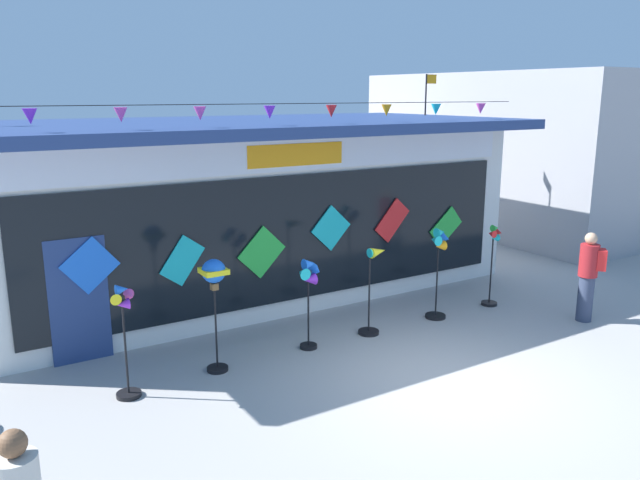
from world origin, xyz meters
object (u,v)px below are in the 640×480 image
Objects in this scene: wind_spinner_left at (214,282)px; wind_spinner_far_right at (493,257)px; wind_spinner_center_right at (374,285)px; wind_spinner_right at (439,260)px; kite_shop_building at (241,204)px; wind_spinner_far_left at (125,330)px; wind_spinner_center_left at (309,284)px; person_mid_plaza at (589,275)px.

wind_spinner_left is 1.07× the size of wind_spinner_far_right.
wind_spinner_right is at bearing -1.46° from wind_spinner_center_right.
kite_shop_building reaches higher than wind_spinner_left.
wind_spinner_center_right is at bearing 2.16° from wind_spinner_far_left.
kite_shop_building is at bearing 81.11° from wind_spinner_center_left.
wind_spinner_center_right is at bearing 178.54° from wind_spinner_right.
wind_spinner_center_right is (1.32, 0.02, -0.24)m from wind_spinner_center_left.
wind_spinner_center_right is 2.88m from wind_spinner_far_right.
wind_spinner_center_left is (-0.60, -3.84, -0.70)m from kite_shop_building.
wind_spinner_left is (1.39, 0.16, 0.41)m from wind_spinner_far_left.
wind_spinner_far_right is 0.98× the size of person_mid_plaza.
wind_spinner_right is 1.04× the size of person_mid_plaza.
wind_spinner_center_left is at bearing 179.68° from wind_spinner_right.
kite_shop_building is 6.36× the size of wind_spinner_left.
wind_spinner_left reaches higher than wind_spinner_center_right.
wind_spinner_right is at bearing -77.92° from person_mid_plaza.
person_mid_plaza is at bearing -17.38° from wind_spinner_center_left.
kite_shop_building is 6.78× the size of wind_spinner_far_right.
kite_shop_building reaches higher than person_mid_plaza.
wind_spinner_far_left is 1.06× the size of wind_spinner_center_left.
wind_spinner_right is at bearing -0.39° from wind_spinner_left.
wind_spinner_far_left is (-3.62, -3.98, -0.83)m from kite_shop_building.
kite_shop_building is 6.40× the size of wind_spinner_right.
kite_shop_building is 7.18× the size of wind_spinner_center_right.
wind_spinner_far_right is (5.84, -0.04, -0.41)m from wind_spinner_left.
kite_shop_building reaches higher than wind_spinner_far_left.
wind_spinner_far_left is at bearing -53.30° from person_mid_plaza.
wind_spinner_right is at bearing -60.40° from kite_shop_building.
person_mid_plaza is at bearing -23.27° from wind_spinner_center_right.
kite_shop_building reaches higher than wind_spinner_center_right.
wind_spinner_center_right is 1.49m from wind_spinner_right.
kite_shop_building reaches higher than wind_spinner_far_right.
wind_spinner_right reaches higher than person_mid_plaza.
person_mid_plaza is at bearing -13.42° from wind_spinner_left.
wind_spinner_center_left is at bearing 179.65° from wind_spinner_far_right.
wind_spinner_center_right is at bearing 179.06° from wind_spinner_far_right.
person_mid_plaza reaches higher than wind_spinner_far_right.
wind_spinner_far_left and wind_spinner_far_right have the same top height.
person_mid_plaza is (2.25, -1.56, -0.25)m from wind_spinner_right.
wind_spinner_center_right is at bearing 0.94° from wind_spinner_center_left.
wind_spinner_far_right is at bearing -0.94° from wind_spinner_center_right.
kite_shop_building reaches higher than wind_spinner_center_left.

